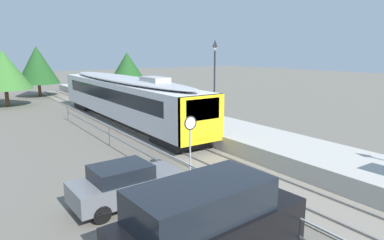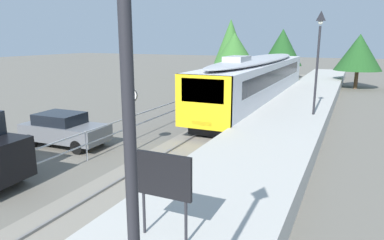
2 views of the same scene
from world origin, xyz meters
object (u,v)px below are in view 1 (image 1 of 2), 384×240
at_px(commuter_train, 124,96).
at_px(platform_lamp_mid_platform, 215,64).
at_px(speed_limit_sign, 190,132).
at_px(parked_van_black, 208,229).
at_px(parked_hatchback_grey, 126,184).

bearing_deg(commuter_train, platform_lamp_mid_platform, -50.61).
relative_size(platform_lamp_mid_platform, speed_limit_sign, 1.91).
bearing_deg(platform_lamp_mid_platform, parked_van_black, -128.90).
bearing_deg(speed_limit_sign, parked_hatchback_grey, -167.50).
height_order(commuter_train, platform_lamp_mid_platform, platform_lamp_mid_platform).
height_order(platform_lamp_mid_platform, parked_hatchback_grey, platform_lamp_mid_platform).
bearing_deg(speed_limit_sign, commuter_train, 79.32).
distance_m(commuter_train, parked_van_black, 18.94).
bearing_deg(parked_van_black, commuter_train, 72.54).
bearing_deg(parked_hatchback_grey, platform_lamp_mid_platform, 37.23).
height_order(platform_lamp_mid_platform, speed_limit_sign, platform_lamp_mid_platform).
xyz_separation_m(platform_lamp_mid_platform, parked_van_black, (-10.16, -12.59, -3.33)).
xyz_separation_m(commuter_train, platform_lamp_mid_platform, (4.48, -5.46, 2.47)).
relative_size(speed_limit_sign, parked_van_black, 0.56).
relative_size(speed_limit_sign, parked_hatchback_grey, 0.69).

